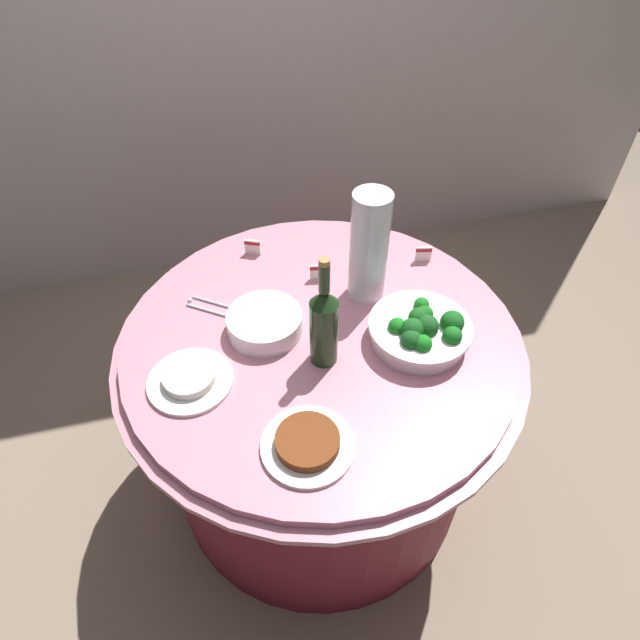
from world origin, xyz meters
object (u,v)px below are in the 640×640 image
(wine_bottle, at_px, (324,324))
(food_plate_stir_fry, at_px, (308,443))
(broccoli_bowl, at_px, (421,331))
(serving_tongs, at_px, (211,307))
(label_placard_mid, at_px, (423,253))
(food_plate_rice, at_px, (190,379))
(label_placard_rear, at_px, (252,247))
(label_placard_front, at_px, (318,271))
(decorative_fruit_vase, at_px, (369,253))
(plate_stack, at_px, (265,323))

(wine_bottle, relative_size, food_plate_stir_fry, 1.53)
(broccoli_bowl, xyz_separation_m, food_plate_stir_fry, (-0.37, -0.25, -0.03))
(serving_tongs, distance_m, label_placard_mid, 0.69)
(food_plate_stir_fry, xyz_separation_m, label_placard_mid, (0.52, 0.58, 0.02))
(food_plate_rice, height_order, label_placard_rear, label_placard_rear)
(serving_tongs, xyz_separation_m, label_placard_front, (0.34, 0.05, 0.03))
(broccoli_bowl, xyz_separation_m, wine_bottle, (-0.27, 0.01, 0.08))
(decorative_fruit_vase, distance_m, food_plate_rice, 0.60)
(broccoli_bowl, distance_m, food_plate_stir_fry, 0.45)
(plate_stack, height_order, label_placard_rear, plate_stack)
(wine_bottle, distance_m, serving_tongs, 0.40)
(food_plate_rice, xyz_separation_m, label_placard_mid, (0.77, 0.32, 0.02))
(label_placard_mid, bearing_deg, food_plate_rice, -157.40)
(label_placard_rear, bearing_deg, food_plate_stir_fry, -89.63)
(plate_stack, relative_size, label_placard_rear, 3.82)
(wine_bottle, height_order, label_placard_front, wine_bottle)
(plate_stack, relative_size, serving_tongs, 1.35)
(serving_tongs, bearing_deg, label_placard_rear, 54.16)
(broccoli_bowl, xyz_separation_m, label_placard_mid, (0.14, 0.33, -0.01))
(food_plate_rice, xyz_separation_m, label_placard_rear, (0.24, 0.49, 0.02))
(wine_bottle, bearing_deg, serving_tongs, 134.93)
(label_placard_rear, bearing_deg, label_placard_mid, -18.05)
(decorative_fruit_vase, bearing_deg, plate_stack, -165.54)
(label_placard_mid, relative_size, label_placard_rear, 1.00)
(broccoli_bowl, bearing_deg, label_placard_rear, 127.17)
(decorative_fruit_vase, relative_size, food_plate_stir_fry, 1.55)
(label_placard_front, height_order, label_placard_rear, same)
(food_plate_rice, relative_size, label_placard_front, 4.00)
(food_plate_stir_fry, xyz_separation_m, label_placard_rear, (-0.00, 0.75, 0.02))
(wine_bottle, relative_size, label_placard_rear, 6.11)
(broccoli_bowl, bearing_deg, plate_stack, 159.89)
(plate_stack, distance_m, label_placard_rear, 0.35)
(serving_tongs, xyz_separation_m, label_placard_mid, (0.68, 0.05, 0.03))
(plate_stack, relative_size, label_placard_front, 3.82)
(plate_stack, distance_m, decorative_fruit_vase, 0.35)
(food_plate_rice, bearing_deg, food_plate_stir_fry, -46.33)
(broccoli_bowl, xyz_separation_m, plate_stack, (-0.40, 0.15, -0.01))
(food_plate_rice, height_order, food_plate_stir_fry, food_plate_stir_fry)
(label_placard_front, bearing_deg, food_plate_stir_fry, -106.51)
(decorative_fruit_vase, height_order, food_plate_rice, decorative_fruit_vase)
(food_plate_rice, bearing_deg, decorative_fruit_vase, 22.08)
(broccoli_bowl, distance_m, label_placard_rear, 0.63)
(food_plate_stir_fry, bearing_deg, label_placard_mid, 48.11)
(label_placard_rear, bearing_deg, decorative_fruit_vase, -42.06)
(label_placard_front, relative_size, label_placard_rear, 1.00)
(decorative_fruit_vase, relative_size, label_placard_mid, 6.18)
(label_placard_rear, bearing_deg, food_plate_rice, -116.36)
(plate_stack, distance_m, label_placard_front, 0.27)
(decorative_fruit_vase, bearing_deg, food_plate_stir_fry, -121.56)
(food_plate_rice, bearing_deg, label_placard_front, 37.02)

